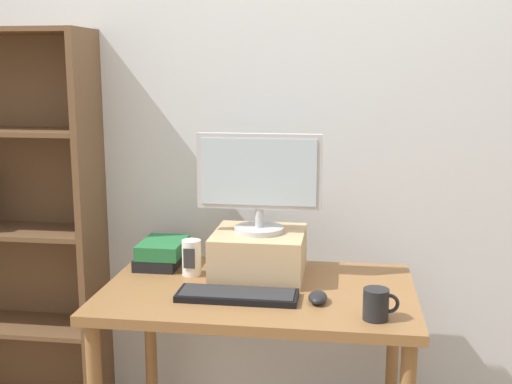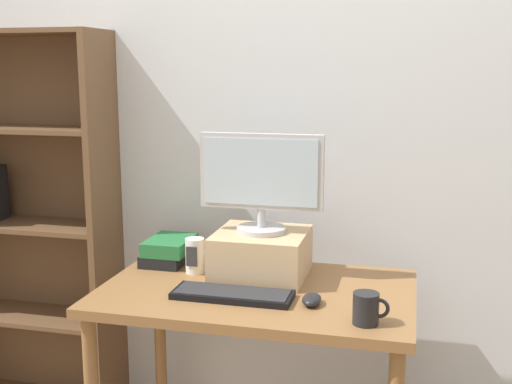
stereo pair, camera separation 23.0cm
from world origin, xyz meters
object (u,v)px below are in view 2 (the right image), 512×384
bookshelf_unit (21,221)px  keyboard (233,294)px  desk_speaker (195,256)px  riser_box (261,254)px  coffee_mug (367,308)px  desk (257,313)px  computer_monitor (261,179)px  computer_mouse (312,300)px  book_stack (169,250)px

bookshelf_unit → keyboard: size_ratio=4.10×
bookshelf_unit → desk_speaker: bearing=-13.9°
riser_box → desk_speaker: bearing=-174.2°
coffee_mug → desk_speaker: desk_speaker is taller
riser_box → keyboard: 0.27m
desk → bookshelf_unit: bookshelf_unit is taller
desk_speaker → computer_monitor: bearing=5.5°
computer_monitor → computer_mouse: bearing=-47.5°
computer_mouse → desk_speaker: size_ratio=0.76×
desk_speaker → keyboard: bearing=-47.0°
keyboard → coffee_mug: (0.47, -0.12, 0.04)m
computer_monitor → book_stack: 0.52m
riser_box → book_stack: size_ratio=1.48×
riser_box → computer_monitor: bearing=-90.0°
desk → riser_box: bearing=96.9°
computer_mouse → coffee_mug: bearing=-32.8°
riser_box → keyboard: size_ratio=0.82×
computer_monitor → desk_speaker: size_ratio=3.41×
desk → computer_mouse: 0.27m
bookshelf_unit → computer_monitor: size_ratio=3.68×
desk → coffee_mug: 0.50m
keyboard → coffee_mug: 0.48m
book_stack → desk_speaker: size_ratio=1.69×
desk → book_stack: bearing=153.5°
computer_monitor → keyboard: computer_monitor is taller
computer_monitor → desk_speaker: computer_monitor is taller
coffee_mug → book_stack: bearing=151.5°
bookshelf_unit → keyboard: (1.12, -0.46, -0.09)m
desk → book_stack: book_stack is taller
desk → computer_monitor: size_ratio=2.41×
computer_monitor → coffee_mug: size_ratio=4.08×
keyboard → book_stack: 0.49m
desk → keyboard: size_ratio=2.69×
keyboard → computer_mouse: 0.28m
computer_monitor → desk_speaker: (-0.26, -0.02, -0.31)m
bookshelf_unit → book_stack: size_ratio=7.43×
desk → computer_monitor: (-0.02, 0.14, 0.47)m
desk → bookshelf_unit: 1.24m
riser_box → coffee_mug: 0.57m
desk → book_stack: 0.49m
keyboard → computer_mouse: (0.28, 0.00, 0.01)m
bookshelf_unit → computer_mouse: 1.47m
computer_monitor → book_stack: bearing=169.9°
desk → computer_mouse: (0.22, -0.12, 0.12)m
keyboard → book_stack: (-0.36, 0.33, 0.04)m
riser_box → computer_mouse: 0.36m
book_stack → coffee_mug: (0.83, -0.45, -0.00)m
book_stack → computer_monitor: bearing=-10.1°
desk → keyboard: keyboard is taller
keyboard → book_stack: bearing=137.9°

